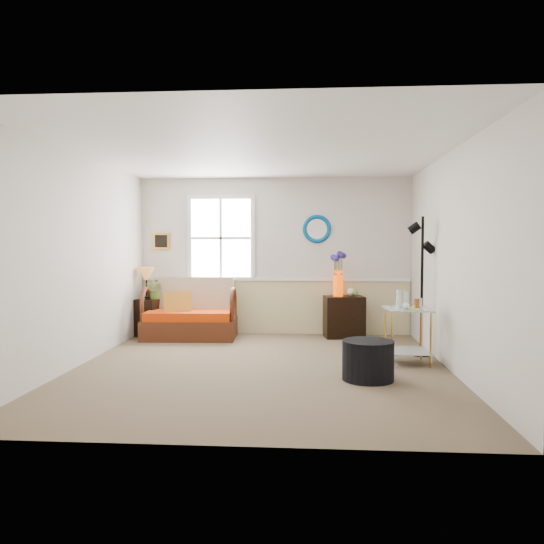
# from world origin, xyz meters

# --- Properties ---
(floor) EXTENTS (4.50, 5.00, 0.01)m
(floor) POSITION_xyz_m (0.00, 0.00, 0.00)
(floor) COLOR brown
(floor) RESTS_ON ground
(ceiling) EXTENTS (4.50, 5.00, 0.01)m
(ceiling) POSITION_xyz_m (0.00, 0.00, 2.60)
(ceiling) COLOR white
(ceiling) RESTS_ON walls
(walls) EXTENTS (4.51, 5.01, 2.60)m
(walls) POSITION_xyz_m (0.00, 0.00, 1.30)
(walls) COLOR beige
(walls) RESTS_ON floor
(wainscot) EXTENTS (4.46, 0.02, 0.90)m
(wainscot) POSITION_xyz_m (0.00, 2.48, 0.45)
(wainscot) COLOR #C7BA83
(wainscot) RESTS_ON walls
(chair_rail) EXTENTS (4.46, 0.04, 0.06)m
(chair_rail) POSITION_xyz_m (0.00, 2.47, 0.92)
(chair_rail) COLOR white
(chair_rail) RESTS_ON walls
(window) EXTENTS (1.14, 0.06, 1.44)m
(window) POSITION_xyz_m (-0.90, 2.47, 1.60)
(window) COLOR white
(window) RESTS_ON walls
(picture) EXTENTS (0.28, 0.03, 0.28)m
(picture) POSITION_xyz_m (-1.92, 2.48, 1.55)
(picture) COLOR #C28A28
(picture) RESTS_ON walls
(mirror) EXTENTS (0.47, 0.07, 0.47)m
(mirror) POSITION_xyz_m (0.70, 2.48, 1.75)
(mirror) COLOR #0071A1
(mirror) RESTS_ON walls
(loveseat) EXTENTS (1.49, 0.89, 0.95)m
(loveseat) POSITION_xyz_m (-1.32, 1.95, 0.47)
(loveseat) COLOR #502611
(loveseat) RESTS_ON floor
(throw_pillow) EXTENTS (0.45, 0.23, 0.43)m
(throw_pillow) POSITION_xyz_m (-1.50, 1.88, 0.53)
(throw_pillow) COLOR #C57513
(throw_pillow) RESTS_ON loveseat
(lamp_stand) EXTENTS (0.40, 0.40, 0.60)m
(lamp_stand) POSITION_xyz_m (-2.05, 2.12, 0.30)
(lamp_stand) COLOR black
(lamp_stand) RESTS_ON floor
(table_lamp) EXTENTS (0.39, 0.39, 0.52)m
(table_lamp) POSITION_xyz_m (-2.08, 2.13, 0.86)
(table_lamp) COLOR #C57938
(table_lamp) RESTS_ON lamp_stand
(potted_plant) EXTENTS (0.40, 0.42, 0.26)m
(potted_plant) POSITION_xyz_m (-1.91, 2.11, 0.73)
(potted_plant) COLOR #4F8334
(potted_plant) RESTS_ON lamp_stand
(cabinet) EXTENTS (0.67, 0.49, 0.66)m
(cabinet) POSITION_xyz_m (1.14, 2.19, 0.33)
(cabinet) COLOR black
(cabinet) RESTS_ON floor
(flower_vase) EXTENTS (0.28, 0.28, 0.70)m
(flower_vase) POSITION_xyz_m (1.04, 2.18, 1.01)
(flower_vase) COLOR #EA3E00
(flower_vase) RESTS_ON cabinet
(side_table) EXTENTS (0.57, 0.57, 0.70)m
(side_table) POSITION_xyz_m (1.81, 0.37, 0.35)
(side_table) COLOR #B68A36
(side_table) RESTS_ON floor
(tabletop_items) EXTENTS (0.39, 0.39, 0.22)m
(tabletop_items) POSITION_xyz_m (1.83, 0.40, 0.81)
(tabletop_items) COLOR silver
(tabletop_items) RESTS_ON side_table
(floor_lamp) EXTENTS (0.33, 0.33, 1.87)m
(floor_lamp) POSITION_xyz_m (2.09, 0.88, 0.93)
(floor_lamp) COLOR black
(floor_lamp) RESTS_ON floor
(ottoman) EXTENTS (0.63, 0.63, 0.44)m
(ottoman) POSITION_xyz_m (1.23, -0.48, 0.22)
(ottoman) COLOR black
(ottoman) RESTS_ON floor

